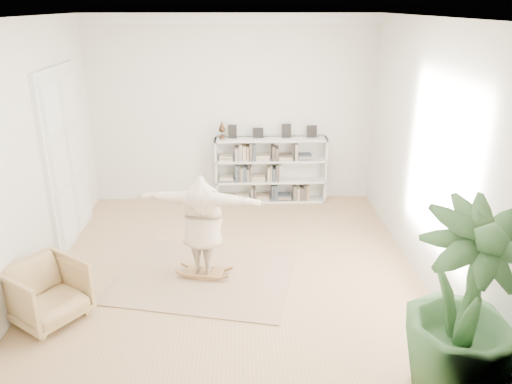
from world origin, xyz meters
TOP-DOWN VIEW (x-y plane):
  - floor at (0.00, 0.00)m, footprint 6.00×6.00m
  - room_shell at (0.00, 2.94)m, footprint 6.00×6.00m
  - doors at (-2.70, 1.30)m, footprint 0.09×1.78m
  - bookshelf at (0.74, 2.82)m, footprint 2.20×0.35m
  - armchair at (-2.30, -1.14)m, footprint 1.17×1.16m
  - rug at (-0.40, -0.16)m, footprint 2.88×2.50m
  - rocker_board at (-0.40, -0.16)m, footprint 0.61×0.44m
  - person at (-0.40, -0.16)m, footprint 1.88×0.88m
  - houseplant at (2.30, -2.55)m, footprint 1.32×1.32m

SIDE VIEW (x-z plane):
  - floor at x=0.00m, z-range 0.00..0.00m
  - rug at x=-0.40m, z-range 0.00..0.02m
  - rocker_board at x=-0.40m, z-range 0.01..0.13m
  - armchair at x=-2.30m, z-range 0.00..0.77m
  - bookshelf at x=0.74m, z-range -0.18..1.46m
  - person at x=-0.40m, z-range 0.14..1.62m
  - houseplant at x=2.30m, z-range 0.00..2.04m
  - doors at x=-2.70m, z-range -0.06..2.86m
  - room_shell at x=0.00m, z-range 0.51..6.51m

